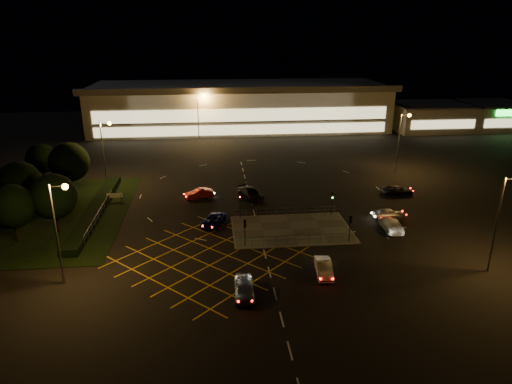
{
  "coord_description": "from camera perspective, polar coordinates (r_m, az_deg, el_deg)",
  "views": [
    {
      "loc": [
        -7.47,
        -52.22,
        22.95
      ],
      "look_at": [
        -1.48,
        6.59,
        2.0
      ],
      "focal_mm": 32.0,
      "sensor_mm": 36.0,
      "label": 1
    }
  ],
  "objects": [
    {
      "name": "streetlight_far_right",
      "position": [
        110.24,
        14.61,
        10.35
      ],
      "size": [
        1.78,
        0.56,
        10.03
      ],
      "color": "slate",
      "rests_on": "ground"
    },
    {
      "name": "signal_sw",
      "position": [
        50.72,
        -1.4,
        -4.44
      ],
      "size": [
        0.28,
        0.3,
        3.15
      ],
      "rotation": [
        0.0,
        0.0,
        3.14
      ],
      "color": "black",
      "rests_on": "pedestrian_island"
    },
    {
      "name": "car_far_dkgrey",
      "position": [
        65.75,
        -0.66,
        -0.21
      ],
      "size": [
        4.13,
        5.67,
        1.52
      ],
      "primitive_type": "imported",
      "rotation": [
        0.0,
        0.0,
        0.43
      ],
      "color": "black",
      "rests_on": "ground"
    },
    {
      "name": "tree_b",
      "position": [
        65.77,
        -27.44,
        1.1
      ],
      "size": [
        5.4,
        5.4,
        7.35
      ],
      "color": "black",
      "rests_on": "ground"
    },
    {
      "name": "car_east_grey",
      "position": [
        70.86,
        17.3,
        0.24
      ],
      "size": [
        4.68,
        2.43,
        1.26
      ],
      "primitive_type": "imported",
      "rotation": [
        0.0,
        0.0,
        1.5
      ],
      "color": "black",
      "rests_on": "ground"
    },
    {
      "name": "streetlight_sw",
      "position": [
        45.66,
        -23.39,
        -3.21
      ],
      "size": [
        1.78,
        0.56,
        10.03
      ],
      "color": "slate",
      "rests_on": "ground"
    },
    {
      "name": "streetlight_ne",
      "position": [
        80.63,
        17.76,
        6.86
      ],
      "size": [
        1.78,
        0.56,
        10.03
      ],
      "color": "slate",
      "rests_on": "ground"
    },
    {
      "name": "ground",
      "position": [
        57.52,
        2.13,
        -4.01
      ],
      "size": [
        180.0,
        180.0,
        0.0
      ],
      "primitive_type": "plane",
      "color": "black",
      "rests_on": "ground"
    },
    {
      "name": "signal_se",
      "position": [
        52.91,
        11.7,
        -3.81
      ],
      "size": [
        0.28,
        0.3,
        3.15
      ],
      "rotation": [
        0.0,
        0.0,
        3.14
      ],
      "color": "black",
      "rests_on": "pedestrian_island"
    },
    {
      "name": "car_left_blue",
      "position": [
        57.13,
        -5.4,
        -3.56
      ],
      "size": [
        3.61,
        5.11,
        1.29
      ],
      "primitive_type": "imported",
      "rotation": [
        0.0,
        0.0,
        5.93
      ],
      "color": "#0B0B42",
      "rests_on": "ground"
    },
    {
      "name": "hedge",
      "position": [
        64.3,
        -19.41,
        -2.09
      ],
      "size": [
        2.0,
        26.0,
        1.0
      ],
      "primitive_type": "cube",
      "color": "black",
      "rests_on": "ground"
    },
    {
      "name": "car_near_silver",
      "position": [
        42.58,
        -1.5,
        -11.87
      ],
      "size": [
        1.98,
        4.62,
        1.56
      ],
      "primitive_type": "imported",
      "rotation": [
        0.0,
        0.0,
        6.25
      ],
      "color": "#AAACB1",
      "rests_on": "ground"
    },
    {
      "name": "streetlight_far_left",
      "position": [
        101.57,
        -7.03,
        10.09
      ],
      "size": [
        1.78,
        0.56,
        10.03
      ],
      "color": "slate",
      "rests_on": "ground"
    },
    {
      "name": "grass_verge",
      "position": [
        65.84,
        -23.59,
        -2.56
      ],
      "size": [
        18.0,
        30.0,
        0.08
      ],
      "primitive_type": "cube",
      "color": "black",
      "rests_on": "ground"
    },
    {
      "name": "supermarket",
      "position": [
        115.76,
        -2.09,
        10.74
      ],
      "size": [
        72.0,
        26.5,
        10.5
      ],
      "color": "beige",
      "rests_on": "ground"
    },
    {
      "name": "pedestrian_island",
      "position": [
        55.99,
        4.45,
        -4.68
      ],
      "size": [
        14.0,
        9.0,
        0.12
      ],
      "primitive_type": "cube",
      "color": "#4C4944",
      "rests_on": "ground"
    },
    {
      "name": "streetlight_nw",
      "position": [
        73.88,
        -18.34,
        5.7
      ],
      "size": [
        1.78,
        0.56,
        10.03
      ],
      "color": "slate",
      "rests_on": "ground"
    },
    {
      "name": "tree_c",
      "position": [
        71.62,
        -22.31,
        3.48
      ],
      "size": [
        5.76,
        5.76,
        7.84
      ],
      "color": "black",
      "rests_on": "ground"
    },
    {
      "name": "retail_unit_b",
      "position": [
        128.4,
        27.36,
        8.53
      ],
      "size": [
        14.8,
        14.8,
        6.35
      ],
      "color": "beige",
      "rests_on": "ground"
    },
    {
      "name": "car_queue_white",
      "position": [
        46.4,
        8.47,
        -9.37
      ],
      "size": [
        1.94,
        4.4,
        1.41
      ],
      "primitive_type": "imported",
      "rotation": [
        0.0,
        0.0,
        6.18
      ],
      "color": "silver",
      "rests_on": "ground"
    },
    {
      "name": "car_circ_red",
      "position": [
        66.54,
        -7.11,
        -0.19
      ],
      "size": [
        4.43,
        2.6,
        1.38
      ],
      "primitive_type": "imported",
      "rotation": [
        0.0,
        0.0,
        5.0
      ],
      "color": "#A11A0B",
      "rests_on": "ground"
    },
    {
      "name": "tree_a",
      "position": [
        58.1,
        -28.27,
        -1.6
      ],
      "size": [
        5.04,
        5.04,
        6.86
      ],
      "color": "black",
      "rests_on": "ground"
    },
    {
      "name": "tree_d",
      "position": [
        79.23,
        -25.24,
        3.81
      ],
      "size": [
        4.68,
        4.68,
        6.37
      ],
      "color": "black",
      "rests_on": "ground"
    },
    {
      "name": "signal_nw",
      "position": [
        58.09,
        -2.02,
        -1.25
      ],
      "size": [
        0.28,
        0.3,
        3.15
      ],
      "color": "black",
      "rests_on": "pedestrian_island"
    },
    {
      "name": "retail_unit_a",
      "position": [
        120.52,
        20.87,
        8.83
      ],
      "size": [
        18.8,
        14.8,
        6.35
      ],
      "color": "beige",
      "rests_on": "ground"
    },
    {
      "name": "signal_ne",
      "position": [
        60.01,
        9.49,
        -0.82
      ],
      "size": [
        0.28,
        0.3,
        3.15
      ],
      "color": "black",
      "rests_on": "pedestrian_island"
    },
    {
      "name": "tree_e",
      "position": [
        58.35,
        -24.0,
        -0.52
      ],
      "size": [
        5.4,
        5.4,
        7.35
      ],
      "color": "black",
      "rests_on": "ground"
    },
    {
      "name": "car_right_silver",
      "position": [
        61.26,
        16.27,
        -2.61
      ],
      "size": [
        4.12,
        1.7,
        1.4
      ],
      "primitive_type": "imported",
      "rotation": [
        0.0,
        0.0,
        1.58
      ],
      "color": "#999A9F",
      "rests_on": "ground"
    },
    {
      "name": "streetlight_se",
      "position": [
        50.08,
        28.51,
        -2.06
      ],
      "size": [
        1.78,
        0.56,
        10.03
      ],
      "color": "slate",
      "rests_on": "ground"
    },
    {
      "name": "car_approach_white",
      "position": [
        57.93,
        16.55,
        -3.91
      ],
      "size": [
        2.25,
        5.08,
        1.45
      ],
      "primitive_type": "imported",
      "rotation": [
        0.0,
        0.0,
        3.1
      ],
      "color": "#BDBDBD",
      "rests_on": "ground"
    }
  ]
}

